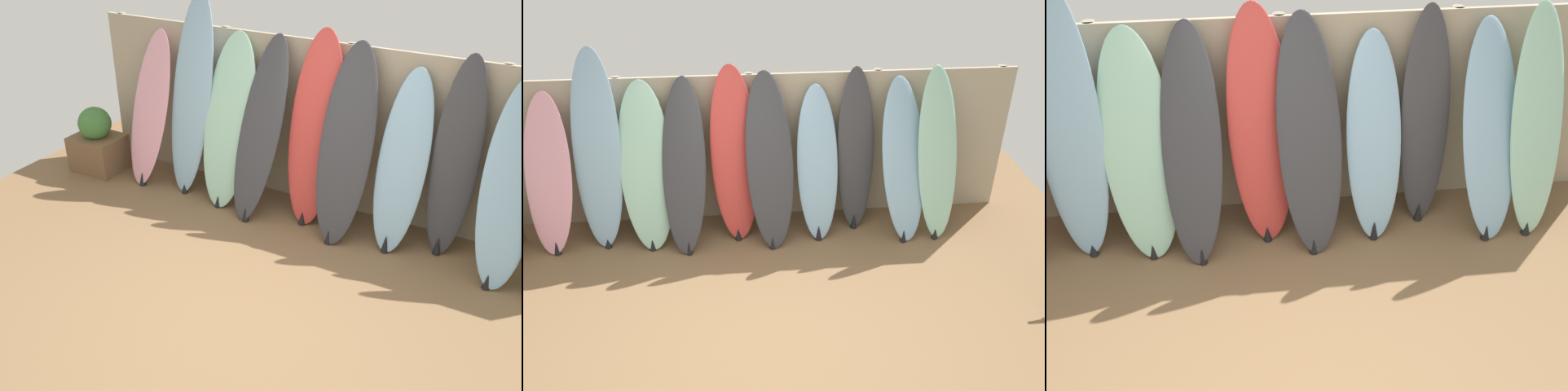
{
  "view_description": "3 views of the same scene",
  "coord_description": "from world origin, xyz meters",
  "views": [
    {
      "loc": [
        1.91,
        -3.33,
        3.25
      ],
      "look_at": [
        -0.23,
        0.61,
        0.74
      ],
      "focal_mm": 40.0,
      "sensor_mm": 36.0,
      "label": 1
    },
    {
      "loc": [
        -0.16,
        -4.11,
        3.94
      ],
      "look_at": [
        0.29,
        0.91,
        0.89
      ],
      "focal_mm": 40.0,
      "sensor_mm": 36.0,
      "label": 2
    },
    {
      "loc": [
        -0.28,
        -2.38,
        3.42
      ],
      "look_at": [
        0.08,
        0.77,
        0.98
      ],
      "focal_mm": 40.0,
      "sensor_mm": 36.0,
      "label": 3
    }
  ],
  "objects": [
    {
      "name": "surfboard_skyblue_6",
      "position": [
        0.73,
        1.62,
        0.84
      ],
      "size": [
        0.49,
        0.65,
        1.71
      ],
      "color": "#8CB7D6",
      "rests_on": "ground"
    },
    {
      "name": "surfboard_skyblue_1",
      "position": [
        -1.67,
        1.66,
        1.09
      ],
      "size": [
        0.6,
        0.65,
        2.19
      ],
      "color": "#8CB7D6",
      "rests_on": "ground"
    },
    {
      "name": "fence_back",
      "position": [
        -0.0,
        2.01,
        0.9
      ],
      "size": [
        6.08,
        0.11,
        1.8
      ],
      "color": "tan",
      "rests_on": "ground"
    },
    {
      "name": "surfboard_seafoam_2",
      "position": [
        -1.16,
        1.6,
        0.9
      ],
      "size": [
        0.61,
        0.69,
        1.83
      ],
      "color": "#9ED6BC",
      "rests_on": "ground"
    },
    {
      "name": "ground",
      "position": [
        0.0,
        0.0,
        0.0
      ],
      "size": [
        7.68,
        7.68,
        0.0
      ],
      "primitive_type": "plane",
      "color": "brown"
    },
    {
      "name": "surfboard_seafoam_9",
      "position": [
        2.09,
        1.55,
        0.95
      ],
      "size": [
        0.54,
        0.72,
        1.91
      ],
      "color": "#9ED6BC",
      "rests_on": "ground"
    },
    {
      "name": "surfboard_charcoal_5",
      "position": [
        0.19,
        1.55,
        0.94
      ],
      "size": [
        0.59,
        0.8,
        1.89
      ],
      "color": "#38383D",
      "rests_on": "ground"
    },
    {
      "name": "surfboard_charcoal_3",
      "position": [
        -0.75,
        1.54,
        0.92
      ],
      "size": [
        0.55,
        0.83,
        1.85
      ],
      "color": "#38383D",
      "rests_on": "ground"
    },
    {
      "name": "surfboard_red_4",
      "position": [
        -0.19,
        1.67,
        0.97
      ],
      "size": [
        0.57,
        0.6,
        1.96
      ],
      "color": "#D13D38",
      "rests_on": "ground"
    },
    {
      "name": "surfboard_charcoal_7",
      "position": [
        1.19,
        1.74,
        0.93
      ],
      "size": [
        0.46,
        0.44,
        1.9
      ],
      "color": "#38383D",
      "rests_on": "ground"
    },
    {
      "name": "surfboard_skyblue_8",
      "position": [
        1.7,
        1.56,
        0.88
      ],
      "size": [
        0.6,
        0.83,
        1.78
      ],
      "color": "#8CB7D6",
      "rests_on": "ground"
    },
    {
      "name": "surfboard_pink_0",
      "position": [
        -2.22,
        1.59,
        0.85
      ],
      "size": [
        0.6,
        0.68,
        1.74
      ],
      "color": "pink",
      "rests_on": "ground"
    }
  ]
}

